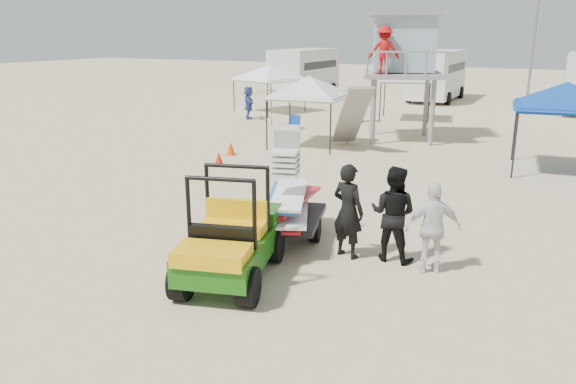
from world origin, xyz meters
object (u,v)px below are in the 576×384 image
at_px(surf_trailer, 287,200).
at_px(canopy_blue, 568,86).
at_px(utility_cart, 228,231).
at_px(man_left, 348,211).
at_px(lifeguard_tower, 403,49).

bearing_deg(surf_trailer, canopy_blue, 62.30).
distance_m(utility_cart, man_left, 2.54).
xyz_separation_m(utility_cart, man_left, (1.52, 2.04, 0.02)).
bearing_deg(man_left, utility_cart, 68.21).
height_order(utility_cart, man_left, utility_cart).
bearing_deg(canopy_blue, utility_cart, -112.88).
height_order(utility_cart, canopy_blue, canopy_blue).
height_order(utility_cart, lifeguard_tower, lifeguard_tower).
bearing_deg(lifeguard_tower, man_left, -77.88).
distance_m(lifeguard_tower, canopy_blue, 7.24).
height_order(surf_trailer, canopy_blue, canopy_blue).
bearing_deg(utility_cart, canopy_blue, 67.12).
bearing_deg(utility_cart, surf_trailer, 89.90).
height_order(utility_cart, surf_trailer, surf_trailer).
relative_size(surf_trailer, lifeguard_tower, 0.54).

